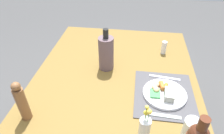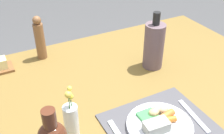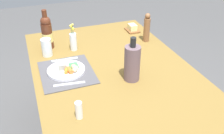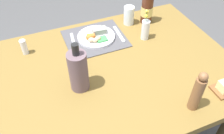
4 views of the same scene
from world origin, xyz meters
name	(u,v)px [view 4 (image 4 of 4)]	position (x,y,z in m)	size (l,w,h in m)	color
dining_table	(107,77)	(0.00, 0.00, 0.69)	(1.51, 1.04, 0.75)	brown
placemat	(95,38)	(-0.03, -0.30, 0.75)	(0.39, 0.34, 0.01)	#48474B
dinner_plate	(96,36)	(-0.04, -0.30, 0.77)	(0.25, 0.25, 0.06)	silver
fork	(119,34)	(-0.20, -0.28, 0.76)	(0.02, 0.18, 0.01)	silver
knife	(73,42)	(0.11, -0.31, 0.76)	(0.02, 0.19, 0.01)	silver
pepper_mill	(198,92)	(-0.29, 0.40, 0.86)	(0.05, 0.05, 0.23)	brown
flower_vase	(145,29)	(-0.34, -0.18, 0.83)	(0.05, 0.05, 0.22)	silver
water_tumbler	(129,16)	(-0.32, -0.39, 0.81)	(0.07, 0.07, 0.13)	silver
wine_bottle	(147,6)	(-0.44, -0.36, 0.88)	(0.08, 0.08, 0.30)	#512717
cooler_bottle	(78,71)	(0.18, 0.07, 0.87)	(0.10, 0.10, 0.29)	#634F55
salt_shaker	(24,47)	(0.41, -0.33, 0.80)	(0.04, 0.04, 0.10)	white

